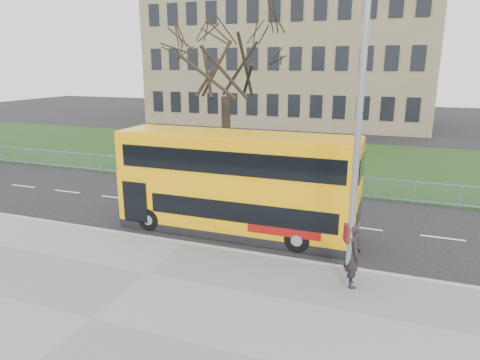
% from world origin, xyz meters
% --- Properties ---
extents(ground, '(120.00, 120.00, 0.00)m').
position_xyz_m(ground, '(0.00, 0.00, 0.00)').
color(ground, black).
rests_on(ground, ground).
extents(pavement, '(80.00, 10.50, 0.12)m').
position_xyz_m(pavement, '(0.00, -6.75, 0.06)').
color(pavement, slate).
rests_on(pavement, ground).
extents(kerb, '(80.00, 0.20, 0.14)m').
position_xyz_m(kerb, '(0.00, -1.55, 0.07)').
color(kerb, '#959698').
rests_on(kerb, ground).
extents(grass_verge, '(80.00, 15.40, 0.08)m').
position_xyz_m(grass_verge, '(0.00, 14.30, 0.04)').
color(grass_verge, '#1E3714').
rests_on(grass_verge, ground).
extents(guard_railing, '(40.00, 0.12, 1.10)m').
position_xyz_m(guard_railing, '(0.00, 6.60, 0.55)').
color(guard_railing, '#6989BB').
rests_on(guard_railing, ground).
extents(bare_tree, '(7.48, 7.48, 10.68)m').
position_xyz_m(bare_tree, '(-3.00, 10.00, 5.42)').
color(bare_tree, black).
rests_on(bare_tree, grass_verge).
extents(civic_building, '(30.00, 15.00, 14.00)m').
position_xyz_m(civic_building, '(-5.00, 35.00, 7.00)').
color(civic_building, '#786A4C').
rests_on(civic_building, ground).
extents(yellow_bus, '(9.31, 2.26, 3.90)m').
position_xyz_m(yellow_bus, '(1.31, 0.32, 2.09)').
color(yellow_bus, '#FFAF0A').
rests_on(yellow_bus, ground).
extents(pedestrian, '(0.70, 0.83, 1.95)m').
position_xyz_m(pedestrian, '(6.09, -2.67, 1.09)').
color(pedestrian, black).
rests_on(pedestrian, pavement).
extents(street_lamp, '(1.95, 0.47, 9.24)m').
position_xyz_m(street_lamp, '(5.88, -2.78, 5.19)').
color(street_lamp, gray).
rests_on(street_lamp, pavement).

